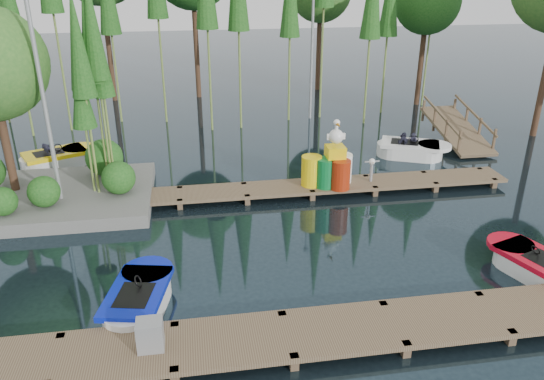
{
  "coord_description": "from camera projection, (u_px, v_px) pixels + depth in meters",
  "views": [
    {
      "loc": [
        -1.61,
        -12.55,
        6.9
      ],
      "look_at": [
        0.5,
        0.5,
        1.1
      ],
      "focal_mm": 35.0,
      "sensor_mm": 36.0,
      "label": 1
    }
  ],
  "objects": [
    {
      "name": "lamp_island",
      "position": [
        38.0,
        66.0,
        14.09
      ],
      "size": [
        0.3,
        0.3,
        7.25
      ],
      "color": "gray",
      "rests_on": "ground"
    },
    {
      "name": "seagull_post",
      "position": [
        372.0,
        166.0,
        16.87
      ],
      "size": [
        0.48,
        0.26,
        0.77
      ],
      "color": "gray",
      "rests_on": "far_dock"
    },
    {
      "name": "boat_red",
      "position": [
        535.0,
        266.0,
        12.49
      ],
      "size": [
        1.85,
        2.67,
        0.82
      ],
      "rotation": [
        0.0,
        0.0,
        0.34
      ],
      "color": "white",
      "rests_on": "ground"
    },
    {
      "name": "lamp_rear",
      "position": [
        313.0,
        24.0,
        23.16
      ],
      "size": [
        0.3,
        0.3,
        7.25
      ],
      "color": "gray",
      "rests_on": "ground"
    },
    {
      "name": "island",
      "position": [
        22.0,
        100.0,
        15.13
      ],
      "size": [
        6.2,
        4.2,
        6.75
      ],
      "color": "slate",
      "rests_on": "ground"
    },
    {
      "name": "utility_cabinet",
      "position": [
        150.0,
        335.0,
        9.67
      ],
      "size": [
        0.48,
        0.41,
        0.59
      ],
      "primitive_type": "cube",
      "color": "gray",
      "rests_on": "near_dock"
    },
    {
      "name": "ramp",
      "position": [
        457.0,
        129.0,
        21.31
      ],
      "size": [
        1.5,
        3.94,
        1.49
      ],
      "color": "brown",
      "rests_on": "ground"
    },
    {
      "name": "far_dock",
      "position": [
        278.0,
        189.0,
        16.66
      ],
      "size": [
        15.0,
        1.2,
        0.5
      ],
      "color": "brown",
      "rests_on": "ground"
    },
    {
      "name": "yellow_barrel",
      "position": [
        311.0,
        171.0,
        16.6
      ],
      "size": [
        0.64,
        0.64,
        0.96
      ],
      "primitive_type": "cylinder",
      "color": "yellow",
      "rests_on": "far_dock"
    },
    {
      "name": "near_dock",
      "position": [
        288.0,
        336.0,
        10.19
      ],
      "size": [
        18.0,
        1.5,
        0.5
      ],
      "color": "brown",
      "rests_on": "ground"
    },
    {
      "name": "ground_plane",
      "position": [
        257.0,
        236.0,
        14.35
      ],
      "size": [
        90.0,
        90.0,
        0.0
      ],
      "primitive_type": "plane",
      "color": "#1D2D36"
    },
    {
      "name": "drum_cluster",
      "position": [
        336.0,
        167.0,
        16.51
      ],
      "size": [
        1.24,
        1.14,
        2.14
      ],
      "color": "#0C6C2D",
      "rests_on": "far_dock"
    },
    {
      "name": "boat_white_far",
      "position": [
        411.0,
        150.0,
        19.92
      ],
      "size": [
        2.98,
        2.22,
        1.28
      ],
      "rotation": [
        0.0,
        0.0,
        0.28
      ],
      "color": "white",
      "rests_on": "ground"
    },
    {
      "name": "boat_yellow_far",
      "position": [
        57.0,
        159.0,
        19.01
      ],
      "size": [
        2.93,
        2.24,
        1.34
      ],
      "rotation": [
        0.0,
        0.0,
        0.1
      ],
      "color": "white",
      "rests_on": "ground"
    },
    {
      "name": "boat_blue",
      "position": [
        139.0,
        300.0,
        11.25
      ],
      "size": [
        1.63,
        2.69,
        0.84
      ],
      "rotation": [
        0.0,
        0.0,
        -0.21
      ],
      "color": "white",
      "rests_on": "ground"
    }
  ]
}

